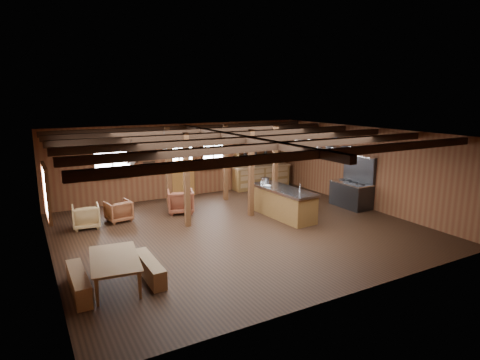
% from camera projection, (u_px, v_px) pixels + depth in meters
% --- Properties ---
extents(room, '(10.04, 9.04, 2.84)m').
position_uv_depth(room, '(239.00, 183.00, 11.47)').
color(room, black).
rests_on(room, ground).
extents(ceiling_joists, '(9.80, 8.82, 0.18)m').
position_uv_depth(ceiling_joists, '(236.00, 137.00, 11.36)').
color(ceiling_joists, black).
rests_on(ceiling_joists, ceiling).
extents(timber_posts, '(3.95, 2.35, 2.80)m').
position_uv_depth(timber_posts, '(223.00, 169.00, 13.50)').
color(timber_posts, '#442713').
rests_on(timber_posts, floor).
extents(back_door, '(1.02, 0.08, 2.15)m').
position_uv_depth(back_door, '(183.00, 174.00, 15.39)').
color(back_door, brown).
rests_on(back_door, floor).
extents(window_back_left, '(1.32, 0.06, 1.32)m').
position_uv_depth(window_back_left, '(112.00, 161.00, 14.01)').
color(window_back_left, white).
rests_on(window_back_left, wall_back).
extents(window_back_right, '(1.02, 0.06, 1.32)m').
position_uv_depth(window_back_right, '(213.00, 153.00, 15.86)').
color(window_back_right, white).
rests_on(window_back_right, wall_back).
extents(window_left, '(0.14, 1.24, 1.32)m').
position_uv_depth(window_left, '(46.00, 192.00, 9.50)').
color(window_left, white).
rests_on(window_left, wall_back).
extents(notice_boards, '(1.08, 0.03, 0.90)m').
position_uv_depth(notice_boards, '(143.00, 157.00, 14.52)').
color(notice_boards, silver).
rests_on(notice_boards, wall_back).
extents(back_counter, '(2.55, 0.60, 2.45)m').
position_uv_depth(back_counter, '(261.00, 174.00, 16.85)').
color(back_counter, brown).
rests_on(back_counter, floor).
extents(pendant_lamps, '(1.86, 2.36, 0.66)m').
position_uv_depth(pendant_lamps, '(150.00, 154.00, 11.08)').
color(pendant_lamps, '#2D2D2F').
rests_on(pendant_lamps, ceiling).
extents(pot_rack, '(0.41, 3.00, 0.45)m').
position_uv_depth(pot_rack, '(321.00, 144.00, 13.15)').
color(pot_rack, '#2D2D2F').
rests_on(pot_rack, ceiling).
extents(kitchen_island, '(1.02, 2.55, 1.20)m').
position_uv_depth(kitchen_island, '(283.00, 202.00, 12.86)').
color(kitchen_island, brown).
rests_on(kitchen_island, floor).
extents(step_stool, '(0.50, 0.43, 0.37)m').
position_uv_depth(step_stool, '(309.00, 206.00, 13.57)').
color(step_stool, brown).
rests_on(step_stool, floor).
extents(commercial_range, '(0.78, 1.50, 1.85)m').
position_uv_depth(commercial_range, '(352.00, 190.00, 14.01)').
color(commercial_range, '#2D2D2F').
rests_on(commercial_range, floor).
extents(dining_table, '(1.17, 1.81, 0.60)m').
position_uv_depth(dining_table, '(117.00, 271.00, 8.27)').
color(dining_table, brown).
rests_on(dining_table, floor).
extents(bench_wall, '(0.30, 1.58, 0.43)m').
position_uv_depth(bench_wall, '(79.00, 283.00, 7.93)').
color(bench_wall, brown).
rests_on(bench_wall, floor).
extents(bench_aisle, '(0.28, 1.51, 0.42)m').
position_uv_depth(bench_aisle, '(150.00, 269.00, 8.61)').
color(bench_aisle, brown).
rests_on(bench_aisle, floor).
extents(armchair_a, '(0.81, 0.82, 0.65)m').
position_uv_depth(armchair_a, '(119.00, 211.00, 12.46)').
color(armchair_a, brown).
rests_on(armchair_a, floor).
extents(armchair_b, '(1.03, 1.05, 0.77)m').
position_uv_depth(armchair_b, '(181.00, 201.00, 13.34)').
color(armchair_b, brown).
rests_on(armchair_b, floor).
extents(armchair_c, '(0.82, 0.84, 0.70)m').
position_uv_depth(armchair_c, '(86.00, 216.00, 11.83)').
color(armchair_c, olive).
rests_on(armchair_c, floor).
extents(counter_pot, '(0.28, 0.28, 0.17)m').
position_uv_depth(counter_pot, '(265.00, 180.00, 13.58)').
color(counter_pot, silver).
rests_on(counter_pot, kitchen_island).
extents(bowl, '(0.32, 0.32, 0.06)m').
position_uv_depth(bowl, '(267.00, 186.00, 12.95)').
color(bowl, silver).
rests_on(bowl, kitchen_island).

